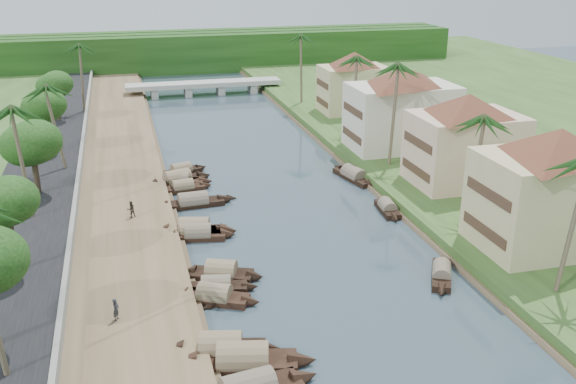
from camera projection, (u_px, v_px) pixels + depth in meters
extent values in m
plane|color=#33434D|center=(326.00, 273.00, 52.48)|extent=(220.00, 220.00, 0.00)
cube|color=brown|center=(120.00, 200.00, 66.60)|extent=(10.00, 180.00, 0.80)
cube|color=#2C461C|center=(427.00, 171.00, 74.92)|extent=(16.00, 180.00, 1.20)
cube|color=black|center=(33.00, 206.00, 64.45)|extent=(8.00, 180.00, 1.40)
cube|color=slate|center=(77.00, 196.00, 65.26)|extent=(0.40, 180.00, 1.10)
cube|color=black|center=(189.00, 54.00, 137.03)|extent=(120.00, 4.00, 8.00)
cube|color=black|center=(186.00, 51.00, 141.55)|extent=(120.00, 4.00, 8.00)
cube|color=black|center=(184.00, 48.00, 146.08)|extent=(120.00, 4.00, 8.00)
cube|color=#A1A197|center=(204.00, 84.00, 116.92)|extent=(28.00, 4.00, 0.80)
cube|color=#A1A197|center=(154.00, 92.00, 115.15)|extent=(1.20, 3.50, 1.80)
cube|color=#A1A197|center=(188.00, 91.00, 116.59)|extent=(1.20, 3.50, 1.80)
cube|color=#A1A197|center=(220.00, 89.00, 118.03)|extent=(1.20, 3.50, 1.80)
cube|color=#A1A197|center=(252.00, 87.00, 119.47)|extent=(1.20, 3.50, 1.80)
cube|color=#CBBB88|center=(551.00, 201.00, 53.40)|extent=(12.00, 8.00, 8.00)
pyramid|color=brown|center=(560.00, 142.00, 51.60)|extent=(14.85, 14.85, 2.20)
cube|color=#442D1F|center=(484.00, 230.00, 52.65)|extent=(0.10, 6.40, 0.90)
cube|color=#442D1F|center=(488.00, 194.00, 51.53)|extent=(0.10, 6.40, 0.90)
cube|color=beige|center=(465.00, 149.00, 68.20)|extent=(11.00, 8.00, 7.50)
pyramid|color=brown|center=(469.00, 104.00, 66.50)|extent=(14.11, 14.11, 2.20)
cube|color=#442D1F|center=(416.00, 170.00, 67.53)|extent=(0.10, 6.40, 0.90)
cube|color=#442D1F|center=(418.00, 143.00, 66.48)|extent=(0.10, 6.40, 0.90)
cube|color=beige|center=(401.00, 117.00, 80.54)|extent=(13.00, 8.00, 8.00)
pyramid|color=brown|center=(404.00, 76.00, 78.75)|extent=(15.59, 15.59, 2.20)
cube|color=#442D1F|center=(352.00, 136.00, 79.68)|extent=(0.10, 6.40, 0.90)
cube|color=#442D1F|center=(353.00, 110.00, 78.55)|extent=(0.10, 6.40, 0.90)
cube|color=#CBBB88|center=(353.00, 89.00, 99.05)|extent=(10.00, 7.00, 7.00)
pyramid|color=brown|center=(354.00, 59.00, 97.44)|extent=(12.62, 12.62, 2.20)
cube|color=#442D1F|center=(322.00, 102.00, 98.46)|extent=(0.10, 5.60, 0.90)
cube|color=#442D1F|center=(322.00, 84.00, 97.47)|extent=(0.10, 5.60, 0.90)
cone|color=black|center=(305.00, 378.00, 39.08)|extent=(2.13, 2.09, 2.05)
cube|color=black|center=(221.00, 352.00, 41.77)|extent=(6.14, 3.36, 0.70)
cone|color=black|center=(270.00, 350.00, 41.82)|extent=(2.09, 2.21, 2.05)
cone|color=black|center=(171.00, 352.00, 41.66)|extent=(2.09, 2.21, 2.05)
cylinder|color=#7C684F|center=(221.00, 347.00, 41.63)|extent=(4.82, 3.13, 2.16)
cube|color=black|center=(243.00, 363.00, 40.60)|extent=(7.18, 3.66, 0.70)
cone|color=black|center=(303.00, 361.00, 40.67)|extent=(2.36, 2.33, 2.15)
cone|color=black|center=(182.00, 363.00, 40.48)|extent=(2.36, 2.33, 2.15)
cylinder|color=#7C684F|center=(243.00, 358.00, 40.47)|extent=(5.62, 3.38, 2.23)
cube|color=black|center=(216.00, 289.00, 49.52)|extent=(4.96, 2.43, 0.70)
cone|color=black|center=(251.00, 287.00, 49.64)|extent=(1.61, 1.61, 1.52)
cone|color=black|center=(182.00, 289.00, 49.35)|extent=(1.61, 1.61, 1.52)
cylinder|color=#6E6152|center=(216.00, 285.00, 49.39)|extent=(3.87, 2.27, 1.58)
cube|color=black|center=(215.00, 299.00, 48.09)|extent=(5.38, 3.85, 0.70)
cone|color=black|center=(252.00, 302.00, 47.53)|extent=(2.03, 2.07, 1.73)
cone|color=black|center=(179.00, 294.00, 48.60)|extent=(2.03, 2.07, 1.73)
cylinder|color=#7C684F|center=(214.00, 295.00, 47.96)|extent=(4.33, 3.37, 1.81)
cube|color=black|center=(221.00, 276.00, 51.53)|extent=(5.38, 3.70, 0.70)
cone|color=black|center=(256.00, 277.00, 51.17)|extent=(2.04, 2.18, 1.90)
cone|color=black|center=(188.00, 273.00, 51.84)|extent=(2.04, 2.18, 1.90)
cylinder|color=#7C684F|center=(221.00, 272.00, 51.40)|extent=(4.31, 3.32, 2.01)
cube|color=black|center=(198.00, 237.00, 58.63)|extent=(5.19, 2.62, 0.70)
cone|color=black|center=(228.00, 235.00, 58.81)|extent=(1.71, 1.83, 1.75)
cone|color=black|center=(168.00, 237.00, 58.39)|extent=(1.71, 1.83, 1.75)
cylinder|color=#6E6152|center=(198.00, 233.00, 58.50)|extent=(4.05, 2.48, 1.84)
cube|color=black|center=(193.00, 234.00, 59.15)|extent=(5.13, 1.65, 0.70)
cone|color=black|center=(224.00, 230.00, 59.79)|extent=(1.48, 1.46, 1.61)
cone|color=black|center=(162.00, 237.00, 58.46)|extent=(1.48, 1.46, 1.61)
cylinder|color=#7C684F|center=(193.00, 230.00, 59.02)|extent=(3.92, 1.70, 1.68)
cube|color=black|center=(195.00, 233.00, 59.49)|extent=(6.11, 3.47, 0.70)
cone|color=black|center=(229.00, 232.00, 59.51)|extent=(2.11, 2.28, 2.11)
cone|color=black|center=(160.00, 232.00, 59.42)|extent=(2.11, 2.28, 2.11)
cylinder|color=#7C684F|center=(194.00, 229.00, 59.36)|extent=(4.81, 3.23, 2.23)
cube|color=black|center=(193.00, 204.00, 66.12)|extent=(6.39, 2.28, 0.70)
cone|color=black|center=(226.00, 200.00, 67.14)|extent=(1.90, 1.80, 1.88)
cone|color=black|center=(159.00, 208.00, 65.05)|extent=(1.90, 1.80, 1.88)
cylinder|color=#6E6152|center=(193.00, 201.00, 65.99)|extent=(4.91, 2.26, 1.94)
cube|color=black|center=(183.00, 190.00, 70.20)|extent=(4.89, 2.15, 0.70)
cone|color=black|center=(206.00, 186.00, 71.10)|extent=(1.53, 1.56, 1.54)
cone|color=black|center=(159.00, 192.00, 69.24)|extent=(1.53, 1.56, 1.54)
cylinder|color=#7C684F|center=(183.00, 186.00, 70.06)|extent=(3.79, 2.07, 1.61)
cube|color=black|center=(178.00, 182.00, 72.54)|extent=(6.31, 3.65, 0.70)
cone|color=black|center=(205.00, 176.00, 74.13)|extent=(2.19, 2.26, 2.03)
cone|color=black|center=(150.00, 186.00, 70.90)|extent=(2.19, 2.26, 2.03)
cylinder|color=#7C684F|center=(177.00, 179.00, 72.41)|extent=(4.98, 3.33, 2.13)
cube|color=black|center=(177.00, 182.00, 72.38)|extent=(6.12, 3.07, 0.70)
cone|color=black|center=(206.00, 182.00, 72.37)|extent=(1.98, 1.85, 1.67)
cone|color=black|center=(148.00, 182.00, 72.34)|extent=(1.98, 1.85, 1.67)
cylinder|color=#6E6152|center=(177.00, 179.00, 72.25)|extent=(4.79, 2.78, 1.71)
cube|color=black|center=(181.00, 172.00, 75.66)|extent=(5.03, 3.05, 0.70)
cone|color=black|center=(202.00, 168.00, 77.03)|extent=(1.77, 1.78, 1.55)
cone|color=black|center=(160.00, 176.00, 74.24)|extent=(1.77, 1.78, 1.55)
cylinder|color=#7C684F|center=(181.00, 169.00, 75.53)|extent=(3.98, 2.74, 1.62)
cube|color=black|center=(441.00, 276.00, 51.53)|extent=(3.63, 5.19, 0.70)
cone|color=black|center=(441.00, 260.00, 54.09)|extent=(1.82, 1.88, 1.47)
cone|color=black|center=(441.00, 292.00, 48.92)|extent=(1.82, 1.88, 1.47)
cylinder|color=#6E6152|center=(442.00, 272.00, 51.40)|extent=(3.13, 4.15, 1.50)
cube|color=black|center=(387.00, 210.00, 64.67)|extent=(1.87, 4.68, 0.70)
cone|color=black|center=(380.00, 200.00, 66.99)|extent=(1.42, 1.43, 1.45)
cone|color=black|center=(395.00, 219.00, 62.31)|extent=(1.42, 1.43, 1.45)
cylinder|color=#6E6152|center=(388.00, 206.00, 64.54)|extent=(1.83, 3.61, 1.51)
cube|color=black|center=(354.00, 178.00, 73.91)|extent=(3.23, 6.80, 0.70)
cone|color=black|center=(338.00, 168.00, 76.91)|extent=(2.04, 2.17, 1.90)
cone|color=black|center=(372.00, 187.00, 70.85)|extent=(2.04, 2.17, 1.90)
cylinder|color=#6E6152|center=(354.00, 175.00, 73.77)|extent=(2.97, 5.30, 1.95)
cube|color=black|center=(225.00, 300.00, 48.21)|extent=(3.11, 2.00, 0.35)
cone|color=black|center=(244.00, 292.00, 49.29)|extent=(1.01, 0.97, 0.69)
cone|color=black|center=(206.00, 308.00, 47.13)|extent=(1.01, 0.97, 0.69)
cube|color=black|center=(208.00, 199.00, 67.91)|extent=(4.57, 1.75, 0.35)
cone|color=black|center=(232.00, 198.00, 68.06)|extent=(1.27, 1.10, 0.90)
cone|color=black|center=(184.00, 199.00, 67.76)|extent=(1.27, 1.10, 0.90)
cylinder|color=brown|center=(569.00, 227.00, 45.49)|extent=(1.31, 0.36, 10.24)
cylinder|color=brown|center=(474.00, 167.00, 59.02)|extent=(1.02, 0.36, 9.63)
sphere|color=#1B4316|center=(480.00, 118.00, 57.40)|extent=(3.20, 3.20, 3.20)
cylinder|color=brown|center=(393.00, 115.00, 73.35)|extent=(0.80, 0.36, 11.78)
sphere|color=#1B4316|center=(396.00, 66.00, 71.36)|extent=(3.20, 3.20, 3.20)
cylinder|color=brown|center=(355.00, 95.00, 87.28)|extent=(0.43, 0.36, 10.34)
sphere|color=#1B4316|center=(356.00, 58.00, 85.53)|extent=(3.20, 3.20, 3.20)
cylinder|color=brown|center=(24.00, 163.00, 58.20)|extent=(0.90, 0.36, 10.49)
sphere|color=#1B4316|center=(16.00, 109.00, 56.43)|extent=(3.20, 3.20, 3.20)
cylinder|color=brown|center=(58.00, 127.00, 71.71)|extent=(1.53, 0.36, 9.58)
sphere|color=#1B4316|center=(53.00, 86.00, 70.09)|extent=(3.20, 3.20, 3.20)
cylinder|color=brown|center=(301.00, 69.00, 104.43)|extent=(0.56, 0.36, 10.99)
sphere|color=#1B4316|center=(302.00, 36.00, 102.57)|extent=(3.20, 3.20, 3.20)
cylinder|color=brown|center=(81.00, 78.00, 97.80)|extent=(0.69, 0.36, 10.25)
sphere|color=#1B4316|center=(77.00, 45.00, 96.07)|extent=(3.20, 3.20, 3.20)
cylinder|color=#3F3424|center=(13.00, 248.00, 49.24)|extent=(0.60, 0.60, 3.93)
ellipsoid|color=black|center=(5.00, 202.00, 47.92)|extent=(4.41, 4.41, 3.63)
cylinder|color=#3F3424|center=(36.00, 176.00, 65.37)|extent=(0.60, 0.60, 3.64)
ellipsoid|color=black|center=(32.00, 143.00, 64.14)|extent=(5.32, 5.32, 4.37)
cylinder|color=#3F3424|center=(48.00, 136.00, 79.02)|extent=(0.60, 0.60, 3.90)
ellipsoid|color=black|center=(44.00, 106.00, 77.71)|extent=(4.69, 4.69, 3.86)
cylinder|color=#3F3424|center=(58.00, 108.00, 94.07)|extent=(0.60, 0.60, 3.51)
ellipsoid|color=black|center=(55.00, 85.00, 92.89)|extent=(4.57, 4.57, 3.75)
cylinder|color=#3F3424|center=(428.00, 127.00, 84.65)|extent=(0.60, 0.60, 3.40)
ellipsoid|color=black|center=(430.00, 103.00, 83.51)|extent=(4.85, 4.85, 3.99)
imported|color=#292B31|center=(116.00, 309.00, 44.03)|extent=(0.60, 0.70, 1.61)
imported|color=#312922|center=(131.00, 209.00, 61.14)|extent=(0.96, 0.86, 1.62)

